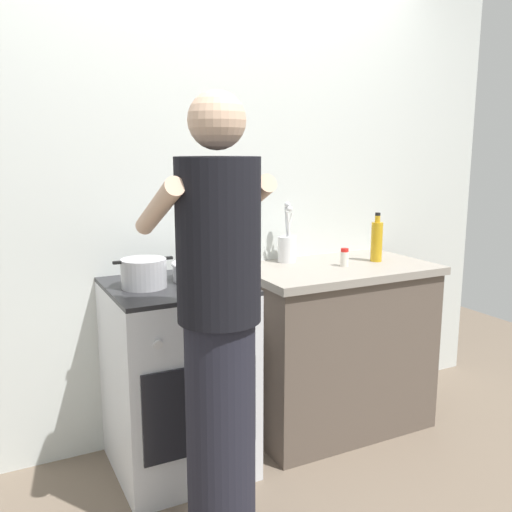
% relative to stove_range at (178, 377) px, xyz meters
% --- Properties ---
extents(ground, '(6.00, 6.00, 0.00)m').
position_rel_stove_range_xyz_m(ground, '(0.35, -0.15, -0.45)').
color(ground, '#6B5B4C').
extents(back_wall, '(3.20, 0.10, 2.50)m').
position_rel_stove_range_xyz_m(back_wall, '(0.55, 0.35, 0.80)').
color(back_wall, silver).
rests_on(back_wall, ground).
extents(countertop, '(1.00, 0.60, 0.90)m').
position_rel_stove_range_xyz_m(countertop, '(0.90, 0.00, 0.00)').
color(countertop, brown).
rests_on(countertop, ground).
extents(stove_range, '(0.60, 0.62, 0.90)m').
position_rel_stove_range_xyz_m(stove_range, '(0.00, 0.00, 0.00)').
color(stove_range, silver).
rests_on(stove_range, ground).
extents(pot, '(0.27, 0.20, 0.13)m').
position_rel_stove_range_xyz_m(pot, '(-0.14, 0.01, 0.51)').
color(pot, '#B2B2B7').
rests_on(pot, stove_range).
extents(mixing_bowl, '(0.28, 0.28, 0.09)m').
position_rel_stove_range_xyz_m(mixing_bowl, '(0.14, 0.03, 0.50)').
color(mixing_bowl, '#B7B7BC').
rests_on(mixing_bowl, stove_range).
extents(utensil_crock, '(0.10, 0.10, 0.33)m').
position_rel_stove_range_xyz_m(utensil_crock, '(0.71, 0.21, 0.54)').
color(utensil_crock, silver).
rests_on(utensil_crock, countertop).
extents(spice_bottle, '(0.04, 0.04, 0.10)m').
position_rel_stove_range_xyz_m(spice_bottle, '(0.92, -0.03, 0.50)').
color(spice_bottle, silver).
rests_on(spice_bottle, countertop).
extents(oil_bottle, '(0.06, 0.06, 0.27)m').
position_rel_stove_range_xyz_m(oil_bottle, '(1.15, 0.00, 0.56)').
color(oil_bottle, gold).
rests_on(oil_bottle, countertop).
extents(person, '(0.41, 0.50, 1.70)m').
position_rel_stove_range_xyz_m(person, '(-0.03, -0.58, 0.41)').
color(person, black).
rests_on(person, ground).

